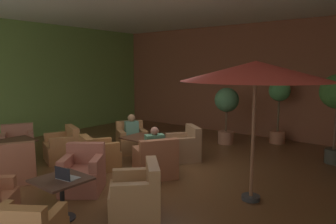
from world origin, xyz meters
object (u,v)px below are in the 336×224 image
(cafe_table_front_left, at_px, (62,187))
(cafe_table_mid_center, at_px, (16,145))
(cafe_table_front_right, at_px, (142,142))
(armchair_front_right_south, at_px, (99,156))
(armchair_mid_center_east, at_px, (18,144))
(armchair_mid_center_north, at_px, (63,148))
(open_laptop, at_px, (66,176))
(armchair_front_right_north, at_px, (184,147))
(patron_by_window, at_px, (155,144))
(patio_umbrella_tall_red, at_px, (256,72))
(armchair_mid_center_west, at_px, (14,167))
(potted_tree_mid_right, at_px, (279,102))
(armchair_front_right_east, at_px, (132,141))
(armchair_front_right_west, at_px, (155,162))
(armchair_front_left_north, at_px, (136,196))
(patron_blue_shirt, at_px, (132,127))
(armchair_front_left_east, at_px, (83,174))
(iced_drink_cup, at_px, (65,172))
(potted_tree_mid_left, at_px, (227,107))

(cafe_table_front_left, bearing_deg, cafe_table_mid_center, 165.24)
(cafe_table_front_right, bearing_deg, armchair_front_right_south, -113.16)
(armchair_front_right_south, distance_m, armchair_mid_center_east, 2.64)
(armchair_mid_center_north, height_order, open_laptop, open_laptop)
(armchair_front_right_north, relative_size, patron_by_window, 1.72)
(cafe_table_front_right, height_order, armchair_mid_center_east, armchair_mid_center_east)
(patio_umbrella_tall_red, bearing_deg, armchair_mid_center_west, -152.79)
(cafe_table_front_left, distance_m, cafe_table_front_right, 3.04)
(armchair_mid_center_north, xyz_separation_m, potted_tree_mid_right, (3.61, 5.15, 0.96))
(patio_umbrella_tall_red, bearing_deg, cafe_table_mid_center, -162.12)
(armchair_front_right_east, relative_size, patron_by_window, 1.63)
(armchair_front_right_north, bearing_deg, armchair_front_right_west, -79.20)
(armchair_front_left_north, distance_m, armchair_mid_center_east, 4.83)
(armchair_front_right_east, bearing_deg, open_laptop, -59.54)
(patron_blue_shirt, bearing_deg, cafe_table_front_left, -60.99)
(potted_tree_mid_right, relative_size, open_laptop, 5.69)
(armchair_front_left_east, height_order, patron_blue_shirt, patron_blue_shirt)
(patron_blue_shirt, xyz_separation_m, patron_by_window, (1.76, -1.08, 0.01))
(armchair_mid_center_north, bearing_deg, armchair_front_right_south, 4.21)
(cafe_table_front_left, distance_m, open_laptop, 0.21)
(cafe_table_front_left, distance_m, armchair_front_right_south, 2.37)
(armchair_front_right_west, relative_size, armchair_mid_center_north, 1.05)
(armchair_front_left_east, distance_m, potted_tree_mid_right, 6.32)
(armchair_front_right_west, xyz_separation_m, potted_tree_mid_right, (0.99, 4.63, 0.96))
(armchair_front_right_south, xyz_separation_m, iced_drink_cup, (1.35, -1.77, 0.39))
(cafe_table_mid_center, height_order, armchair_mid_center_west, armchair_mid_center_west)
(patron_blue_shirt, bearing_deg, potted_tree_mid_right, 51.72)
(cafe_table_mid_center, distance_m, armchair_mid_center_north, 1.06)
(armchair_front_left_north, distance_m, cafe_table_mid_center, 3.88)
(potted_tree_mid_right, height_order, iced_drink_cup, potted_tree_mid_right)
(armchair_front_right_south, relative_size, iced_drink_cup, 9.09)
(cafe_table_front_right, distance_m, patron_by_window, 1.05)
(armchair_front_right_south, distance_m, patron_by_window, 1.43)
(potted_tree_mid_left, relative_size, patron_by_window, 2.72)
(patron_blue_shirt, bearing_deg, potted_tree_mid_left, 57.83)
(armchair_front_left_east, bearing_deg, potted_tree_mid_left, 85.82)
(cafe_table_front_left, bearing_deg, armchair_front_right_east, 119.31)
(armchair_front_right_south, distance_m, armchair_front_right_west, 1.40)
(armchair_front_left_east, distance_m, potted_tree_mid_left, 5.08)
(cafe_table_front_right, xyz_separation_m, armchair_mid_center_west, (-1.15, -2.55, -0.19))
(cafe_table_front_left, relative_size, potted_tree_mid_left, 0.43)
(cafe_table_mid_center, xyz_separation_m, armchair_mid_center_north, (0.37, 0.97, -0.20))
(armchair_front_left_east, bearing_deg, open_laptop, -48.54)
(armchair_front_right_west, bearing_deg, armchair_front_left_north, -59.36)
(armchair_mid_center_west, xyz_separation_m, patron_blue_shirt, (0.28, 3.09, 0.38))
(armchair_mid_center_west, height_order, open_laptop, armchair_mid_center_west)
(patio_umbrella_tall_red, bearing_deg, armchair_front_left_north, -125.94)
(armchair_front_right_south, height_order, potted_tree_mid_left, potted_tree_mid_left)
(cafe_table_front_right, xyz_separation_m, cafe_table_mid_center, (-2.07, -2.05, 0.01))
(armchair_front_left_north, distance_m, potted_tree_mid_right, 6.21)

